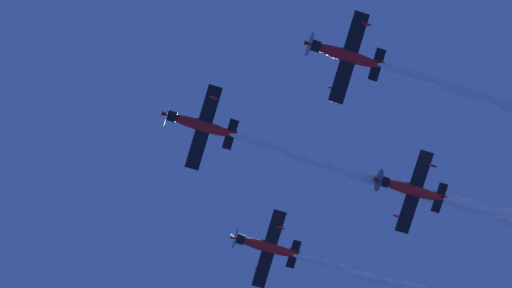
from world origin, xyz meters
The scene contains 5 objects.
airplane_lead centered at (0.49, 1.55, 80.92)m, with size 8.64×9.24×3.83m.
airplane_left_wingman centered at (-12.72, 13.47, 78.21)m, with size 8.65×9.10×3.91m.
airplane_right_wingman centered at (-9.81, -12.87, 81.06)m, with size 8.65×9.08×3.97m.
airplane_slot_tail centered at (-23.98, -0.92, 79.02)m, with size 8.65×9.21×3.70m.
smoke_trail_lead centered at (-26.58, -1.72, 80.18)m, with size 38.33×5.90×2.29m.
Camera 1 is at (1.46, 39.11, 1.85)m, focal length 55.57 mm.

